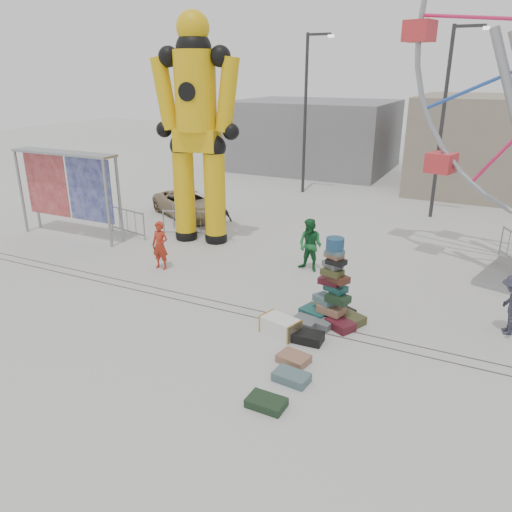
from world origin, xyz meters
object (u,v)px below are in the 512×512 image
at_px(lamp_post_right, 445,115).
at_px(barricade_dummy_c, 193,219).
at_px(banner_scaffold, 66,174).
at_px(barricade_dummy_b, 188,224).
at_px(barricade_dummy_a, 127,222).
at_px(parked_suv, 188,204).
at_px(pedestrian_green, 310,245).
at_px(lamp_post_left, 307,107).
at_px(steamer_trunk, 280,326).
at_px(crash_test_dummy, 197,124).
at_px(pedestrian_grey, 511,305).
at_px(pedestrian_black, 220,219).
at_px(suitcase_tower, 333,298).
at_px(pedestrian_red, 160,245).

height_order(lamp_post_right, barricade_dummy_c, lamp_post_right).
bearing_deg(banner_scaffold, lamp_post_right, 36.02).
height_order(lamp_post_right, barricade_dummy_b, lamp_post_right).
xyz_separation_m(barricade_dummy_a, parked_suv, (0.62, 3.43, 0.02)).
bearing_deg(pedestrian_green, barricade_dummy_b, 178.38).
bearing_deg(lamp_post_left, pedestrian_green, -68.05).
distance_m(steamer_trunk, pedestrian_green, 4.51).
height_order(crash_test_dummy, steamer_trunk, crash_test_dummy).
bearing_deg(barricade_dummy_a, parked_suv, 90.67).
bearing_deg(steamer_trunk, crash_test_dummy, 153.00).
distance_m(pedestrian_grey, parked_suv, 14.33).
relative_size(crash_test_dummy, barricade_dummy_a, 4.22).
height_order(lamp_post_left, barricade_dummy_b, lamp_post_left).
xyz_separation_m(banner_scaffold, parked_suv, (2.47, 4.52, -1.96)).
height_order(crash_test_dummy, pedestrian_black, crash_test_dummy).
xyz_separation_m(lamp_post_right, banner_scaffold, (-12.49, -9.34, -1.95)).
height_order(suitcase_tower, pedestrian_grey, suitcase_tower).
relative_size(crash_test_dummy, banner_scaffold, 1.81).
bearing_deg(pedestrian_green, suitcase_tower, -49.39).
distance_m(barricade_dummy_b, barricade_dummy_c, 0.69).
bearing_deg(suitcase_tower, crash_test_dummy, 168.53).
bearing_deg(pedestrian_red, barricade_dummy_b, 105.00).
height_order(pedestrian_green, pedestrian_grey, pedestrian_green).
xyz_separation_m(banner_scaffold, pedestrian_grey, (15.71, -0.96, -1.76)).
relative_size(steamer_trunk, parked_suv, 0.23).
xyz_separation_m(suitcase_tower, barricade_dummy_b, (-7.37, 4.31, -0.10)).
distance_m(lamp_post_left, suitcase_tower, 15.41).
bearing_deg(suitcase_tower, pedestrian_black, 163.63).
height_order(steamer_trunk, barricade_dummy_b, barricade_dummy_b).
height_order(banner_scaffold, barricade_dummy_c, banner_scaffold).
bearing_deg(barricade_dummy_c, parked_suv, 129.78).
bearing_deg(lamp_post_left, pedestrian_red, -91.21).
distance_m(lamp_post_right, barricade_dummy_b, 11.77).
height_order(suitcase_tower, crash_test_dummy, crash_test_dummy).
bearing_deg(lamp_post_left, barricade_dummy_a, -109.53).
bearing_deg(pedestrian_green, pedestrian_black, 172.49).
relative_size(barricade_dummy_a, pedestrian_black, 1.13).
relative_size(lamp_post_left, crash_test_dummy, 0.95).
bearing_deg(barricade_dummy_b, barricade_dummy_c, 84.57).
bearing_deg(pedestrian_red, crash_test_dummy, 93.94).
distance_m(banner_scaffold, barricade_dummy_a, 2.93).
height_order(pedestrian_black, parked_suv, pedestrian_black).
xyz_separation_m(suitcase_tower, crash_test_dummy, (-6.69, 4.16, 3.80)).
xyz_separation_m(crash_test_dummy, pedestrian_green, (4.90, -1.06, -3.57)).
relative_size(banner_scaffold, pedestrian_grey, 3.00).
xyz_separation_m(lamp_post_left, parked_suv, (-3.02, -6.82, -3.91)).
bearing_deg(pedestrian_red, pedestrian_green, 21.32).
xyz_separation_m(banner_scaffold, barricade_dummy_a, (1.85, 1.09, -1.98)).
bearing_deg(suitcase_tower, banner_scaffold, -170.91).
relative_size(lamp_post_left, pedestrian_black, 4.54).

